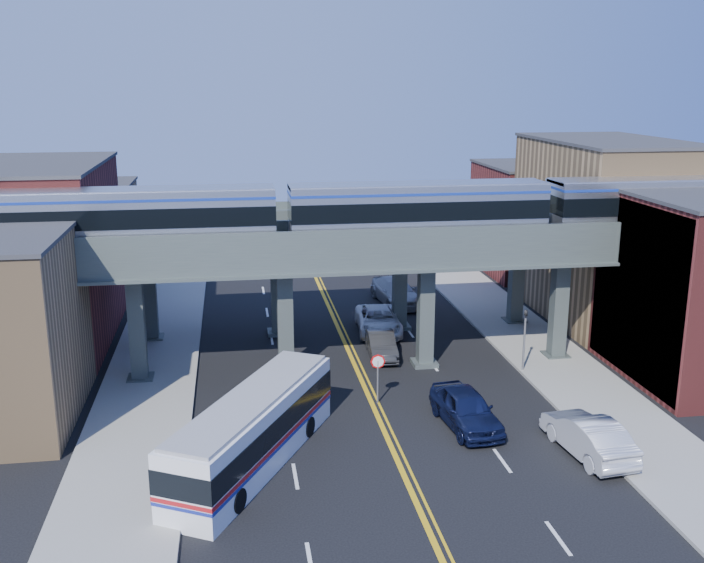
{
  "coord_description": "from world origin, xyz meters",
  "views": [
    {
      "loc": [
        -6.69,
        -33.6,
        16.05
      ],
      "look_at": [
        -0.23,
        8.13,
        5.13
      ],
      "focal_mm": 40.0,
      "sensor_mm": 36.0,
      "label": 1
    }
  ],
  "objects": [
    {
      "name": "elevated_viaduct_far",
      "position": [
        0.0,
        15.0,
        6.47
      ],
      "size": [
        52.0,
        3.6,
        7.4
      ],
      "color": "#3A4341",
      "rests_on": "ground"
    },
    {
      "name": "building_east_b",
      "position": [
        18.5,
        16.0,
        6.0
      ],
      "size": [
        8.0,
        14.0,
        12.0
      ],
      "primitive_type": "cube",
      "color": "#9C7A50",
      "rests_on": "ground"
    },
    {
      "name": "elevated_viaduct_near",
      "position": [
        0.0,
        8.0,
        6.47
      ],
      "size": [
        52.0,
        3.6,
        7.4
      ],
      "color": "#3A4341",
      "rests_on": "ground"
    },
    {
      "name": "car_lane_c",
      "position": [
        2.48,
        14.37,
        0.81
      ],
      "size": [
        3.14,
        6.04,
        1.62
      ],
      "primitive_type": "imported",
      "rotation": [
        0.0,
        0.0,
        -0.08
      ],
      "color": "white",
      "rests_on": "ground"
    },
    {
      "name": "building_west_b",
      "position": [
        -18.5,
        16.0,
        5.5
      ],
      "size": [
        8.0,
        14.0,
        11.0
      ],
      "primitive_type": "cube",
      "color": "maroon",
      "rests_on": "ground"
    },
    {
      "name": "building_east_c",
      "position": [
        18.5,
        29.0,
        4.5
      ],
      "size": [
        8.0,
        10.0,
        9.0
      ],
      "primitive_type": "cube",
      "color": "maroon",
      "rests_on": "ground"
    },
    {
      "name": "mural_panel",
      "position": [
        14.55,
        4.0,
        4.75
      ],
      "size": [
        0.1,
        9.5,
        9.5
      ],
      "primitive_type": "cube",
      "color": "teal",
      "rests_on": "ground"
    },
    {
      "name": "ground",
      "position": [
        0.0,
        0.0,
        0.0
      ],
      "size": [
        120.0,
        120.0,
        0.0
      ],
      "primitive_type": "plane",
      "color": "black",
      "rests_on": "ground"
    },
    {
      "name": "traffic_signal",
      "position": [
        9.2,
        6.0,
        2.3
      ],
      "size": [
        0.15,
        0.18,
        4.1
      ],
      "color": "slate",
      "rests_on": "ground"
    },
    {
      "name": "car_lane_b",
      "position": [
        1.8,
        9.81,
        0.73
      ],
      "size": [
        1.82,
        4.52,
        1.46
      ],
      "primitive_type": "imported",
      "rotation": [
        0.0,
        0.0,
        -0.06
      ],
      "color": "#28282A",
      "rests_on": "ground"
    },
    {
      "name": "stop_sign",
      "position": [
        0.3,
        3.0,
        1.76
      ],
      "size": [
        0.76,
        0.09,
        2.63
      ],
      "color": "slate",
      "rests_on": "ground"
    },
    {
      "name": "car_lane_d",
      "position": [
        5.0,
        20.91,
        0.89
      ],
      "size": [
        3.28,
        6.43,
        1.79
      ],
      "primitive_type": "imported",
      "rotation": [
        0.0,
        0.0,
        0.13
      ],
      "color": "#9B9CA0",
      "rests_on": "ground"
    },
    {
      "name": "transit_train",
      "position": [
        3.42,
        8.0,
        9.14
      ],
      "size": [
        43.96,
        2.75,
        3.2
      ],
      "color": "black",
      "rests_on": "elevated_viaduct_near"
    },
    {
      "name": "car_lane_a",
      "position": [
        3.93,
        -0.39,
        0.91
      ],
      "size": [
        2.69,
        5.54,
        1.82
      ],
      "primitive_type": "imported",
      "rotation": [
        0.0,
        0.0,
        0.1
      ],
      "color": "black",
      "rests_on": "ground"
    },
    {
      "name": "car_parked_curb",
      "position": [
        8.4,
        -3.97,
        0.89
      ],
      "size": [
        2.46,
        5.57,
        1.78
      ],
      "primitive_type": "imported",
      "rotation": [
        0.0,
        0.0,
        3.25
      ],
      "color": "silver",
      "rests_on": "ground"
    },
    {
      "name": "transit_bus",
      "position": [
        -6.16,
        -2.62,
        1.54
      ],
      "size": [
        7.79,
        11.44,
        2.99
      ],
      "rotation": [
        0.0,
        0.0,
        1.07
      ],
      "color": "white",
      "rests_on": "ground"
    },
    {
      "name": "sidewalk_west",
      "position": [
        -11.5,
        10.0,
        0.08
      ],
      "size": [
        5.0,
        70.0,
        0.16
      ],
      "primitive_type": "cube",
      "color": "gray",
      "rests_on": "ground"
    },
    {
      "name": "sidewalk_east",
      "position": [
        11.5,
        10.0,
        0.08
      ],
      "size": [
        5.0,
        70.0,
        0.16
      ],
      "primitive_type": "cube",
      "color": "gray",
      "rests_on": "ground"
    },
    {
      "name": "building_west_c",
      "position": [
        -18.5,
        29.0,
        4.0
      ],
      "size": [
        8.0,
        10.0,
        8.0
      ],
      "primitive_type": "cube",
      "color": "#9C7A50",
      "rests_on": "ground"
    }
  ]
}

